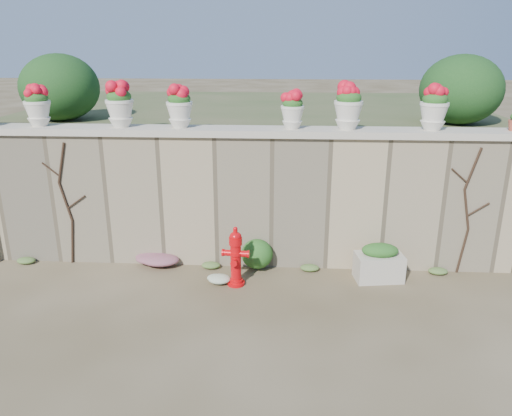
{
  "coord_description": "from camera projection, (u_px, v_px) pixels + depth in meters",
  "views": [
    {
      "loc": [
        0.6,
        -5.36,
        3.31
      ],
      "look_at": [
        0.19,
        1.4,
        1.02
      ],
      "focal_mm": 35.0,
      "sensor_mm": 36.0,
      "label": 1
    }
  ],
  "objects": [
    {
      "name": "ground",
      "position": [
        234.0,
        322.0,
        6.16
      ],
      "size": [
        80.0,
        80.0,
        0.0
      ],
      "primitive_type": "plane",
      "color": "#493B24",
      "rests_on": "ground"
    },
    {
      "name": "stone_wall",
      "position": [
        245.0,
        201.0,
        7.54
      ],
      "size": [
        8.0,
        0.4,
        2.0
      ],
      "primitive_type": "cube",
      "color": "tan",
      "rests_on": "ground"
    },
    {
      "name": "wall_cap",
      "position": [
        244.0,
        131.0,
        7.21
      ],
      "size": [
        8.1,
        0.52,
        0.1
      ],
      "primitive_type": "cube",
      "color": "beige",
      "rests_on": "stone_wall"
    },
    {
      "name": "raised_fill",
      "position": [
        257.0,
        154.0,
        10.57
      ],
      "size": [
        9.0,
        6.0,
        2.0
      ],
      "primitive_type": "cube",
      "color": "#384C23",
      "rests_on": "ground"
    },
    {
      "name": "back_shrub_left",
      "position": [
        60.0,
        87.0,
        8.36
      ],
      "size": [
        1.3,
        1.3,
        1.1
      ],
      "primitive_type": "ellipsoid",
      "color": "#143814",
      "rests_on": "raised_fill"
    },
    {
      "name": "back_shrub_right",
      "position": [
        461.0,
        90.0,
        7.99
      ],
      "size": [
        1.3,
        1.3,
        1.1
      ],
      "primitive_type": "ellipsoid",
      "color": "#143814",
      "rests_on": "raised_fill"
    },
    {
      "name": "vine_left",
      "position": [
        66.0,
        202.0,
        7.49
      ],
      "size": [
        0.6,
        0.04,
        1.91
      ],
      "color": "black",
      "rests_on": "ground"
    },
    {
      "name": "vine_right",
      "position": [
        467.0,
        210.0,
        7.16
      ],
      "size": [
        0.6,
        0.04,
        1.91
      ],
      "color": "black",
      "rests_on": "ground"
    },
    {
      "name": "fire_hydrant",
      "position": [
        236.0,
        256.0,
        6.97
      ],
      "size": [
        0.38,
        0.27,
        0.87
      ],
      "rotation": [
        0.0,
        0.0,
        -0.1
      ],
      "color": "red",
      "rests_on": "ground"
    },
    {
      "name": "planter_box",
      "position": [
        379.0,
        263.0,
        7.18
      ],
      "size": [
        0.72,
        0.48,
        0.56
      ],
      "rotation": [
        0.0,
        0.0,
        0.14
      ],
      "color": "beige",
      "rests_on": "ground"
    },
    {
      "name": "green_shrub",
      "position": [
        257.0,
        250.0,
        7.52
      ],
      "size": [
        0.62,
        0.56,
        0.59
      ],
      "primitive_type": "ellipsoid",
      "color": "#1E5119",
      "rests_on": "ground"
    },
    {
      "name": "magenta_clump",
      "position": [
        164.0,
        258.0,
        7.66
      ],
      "size": [
        0.95,
        0.64,
        0.25
      ],
      "primitive_type": "ellipsoid",
      "color": "#BF2680",
      "rests_on": "ground"
    },
    {
      "name": "white_flowers",
      "position": [
        213.0,
        279.0,
        7.09
      ],
      "size": [
        0.47,
        0.38,
        0.17
      ],
      "primitive_type": "ellipsoid",
      "color": "white",
      "rests_on": "ground"
    },
    {
      "name": "urn_pot_0",
      "position": [
        37.0,
        106.0,
        7.27
      ],
      "size": [
        0.38,
        0.38,
        0.59
      ],
      "color": "silver",
      "rests_on": "wall_cap"
    },
    {
      "name": "urn_pot_1",
      "position": [
        120.0,
        105.0,
        7.19
      ],
      "size": [
        0.4,
        0.4,
        0.63
      ],
      "color": "silver",
      "rests_on": "wall_cap"
    },
    {
      "name": "urn_pot_2",
      "position": [
        179.0,
        107.0,
        7.15
      ],
      "size": [
        0.38,
        0.38,
        0.59
      ],
      "color": "silver",
      "rests_on": "wall_cap"
    },
    {
      "name": "urn_pot_3",
      "position": [
        292.0,
        110.0,
        7.07
      ],
      "size": [
        0.33,
        0.33,
        0.52
      ],
      "color": "silver",
      "rests_on": "wall_cap"
    },
    {
      "name": "urn_pot_4",
      "position": [
        348.0,
        107.0,
        7.01
      ],
      "size": [
        0.41,
        0.41,
        0.64
      ],
      "color": "silver",
      "rests_on": "wall_cap"
    },
    {
      "name": "urn_pot_5",
      "position": [
        434.0,
        108.0,
        6.94
      ],
      "size": [
        0.39,
        0.39,
        0.62
      ],
      "color": "silver",
      "rests_on": "wall_cap"
    }
  ]
}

